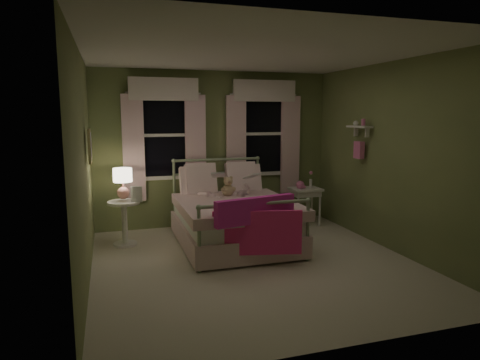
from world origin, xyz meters
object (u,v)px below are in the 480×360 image
object	(u,v)px
child_right	(243,178)
nightstand_right	(305,194)
bed	(233,218)
child_left	(207,179)
table_lamp	(123,180)
teddy_bear	(228,188)
nightstand_left	(124,217)

from	to	relation	value
child_right	nightstand_right	xyz separation A→B (m)	(1.18, 0.21, -0.36)
child_right	bed	bearing A→B (deg)	83.26
child_left	table_lamp	distance (m)	1.24
nightstand_right	table_lamp	bearing A→B (deg)	-175.67
child_right	teddy_bear	world-z (taller)	child_right
child_left	nightstand_right	xyz separation A→B (m)	(1.74, 0.21, -0.37)
bed	table_lamp	size ratio (longest dim) A/B	4.55
child_right	teddy_bear	bearing A→B (deg)	56.35
table_lamp	nightstand_left	bearing A→B (deg)	90.00
child_right	teddy_bear	size ratio (longest dim) A/B	2.18
bed	nightstand_left	bearing A→B (deg)	165.01
child_left	child_right	xyz separation A→B (m)	(0.56, 0.00, -0.01)
teddy_bear	nightstand_right	distance (m)	1.53
child_left	nightstand_left	distance (m)	1.34
child_left	nightstand_right	size ratio (longest dim) A/B	1.09
nightstand_left	table_lamp	distance (m)	0.54
bed	nightstand_right	xyz separation A→B (m)	(1.46, 0.63, 0.17)
bed	teddy_bear	bearing A→B (deg)	90.00
bed	child_left	xyz separation A→B (m)	(-0.28, 0.42, 0.54)
bed	child_right	distance (m)	0.73
child_left	child_right	distance (m)	0.56
table_lamp	nightstand_right	xyz separation A→B (m)	(2.98, 0.23, -0.40)
bed	child_left	size ratio (longest dim) A/B	2.91
bed	child_right	bearing A→B (deg)	56.40
nightstand_left	nightstand_right	size ratio (longest dim) A/B	1.02
child_left	teddy_bear	xyz separation A→B (m)	(0.28, -0.16, -0.13)
teddy_bear	bed	bearing A→B (deg)	-90.00
bed	nightstand_left	distance (m)	1.57
child_left	teddy_bear	size ratio (longest dim) A/B	2.24
child_left	table_lamp	size ratio (longest dim) A/B	1.56
bed	child_left	world-z (taller)	child_left
teddy_bear	nightstand_left	distance (m)	1.57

